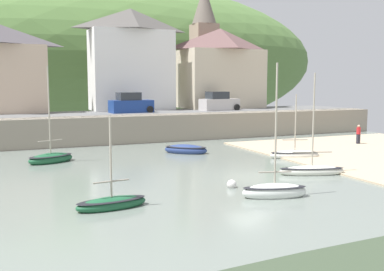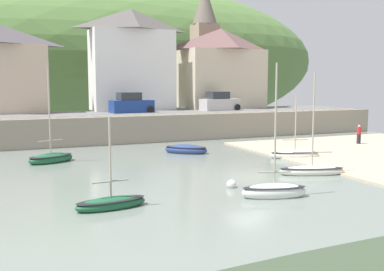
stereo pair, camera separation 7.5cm
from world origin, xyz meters
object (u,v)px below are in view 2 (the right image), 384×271
church_with_spire (205,44)px  sailboat_blue_trim (295,154)px  waterfront_building_right (221,68)px  parked_car_near_slipway (131,104)px  mooring_buoy (231,185)px  waterfront_building_centre (132,59)px  fishing_boat_green (274,191)px  motorboat_with_cabin (186,150)px  person_on_slipway (359,133)px  dinghy_open_wooden (312,170)px  sailboat_tall_mast (51,158)px  sailboat_white_hull (111,203)px  parked_car_by_wall (219,103)px  waterfront_building_left (1,68)px

church_with_spire → sailboat_blue_trim: bearing=-100.0°
waterfront_building_right → parked_car_near_slipway: 13.28m
sailboat_blue_trim → mooring_buoy: bearing=-126.3°
waterfront_building_centre → fishing_boat_green: bearing=-93.1°
motorboat_with_cabin → person_on_slipway: bearing=33.6°
motorboat_with_cabin → dinghy_open_wooden: bearing=-30.9°
parked_car_near_slipway → person_on_slipway: (16.35, -12.89, -2.22)m
fishing_boat_green → motorboat_with_cabin: bearing=100.2°
mooring_buoy → sailboat_tall_mast: bearing=124.5°
church_with_spire → fishing_boat_green: (-11.90, -33.59, -9.64)m
waterfront_building_centre → sailboat_white_hull: size_ratio=2.62×
waterfront_building_right → parked_car_by_wall: bearing=-118.0°
waterfront_building_centre → motorboat_with_cabin: size_ratio=3.09×
waterfront_building_centre → person_on_slipway: (14.95, -17.39, -6.80)m
parked_car_near_slipway → waterfront_building_centre: bearing=67.0°
waterfront_building_centre → dinghy_open_wooden: size_ratio=1.77×
waterfront_building_right → mooring_buoy: waterfront_building_right is taller
sailboat_blue_trim → parked_car_near_slipway: (-7.32, 16.32, 2.95)m
waterfront_building_left → motorboat_with_cabin: size_ratio=2.49×
fishing_boat_green → parked_car_by_wall: fishing_boat_green is taller
church_with_spire → parked_car_by_wall: (-2.20, -8.50, -6.76)m
church_with_spire → person_on_slipway: 23.66m
mooring_buoy → motorboat_with_cabin: bearing=79.2°
person_on_slipway → church_with_spire: bearing=102.2°
dinghy_open_wooden → mooring_buoy: bearing=-151.2°
sailboat_tall_mast → sailboat_white_hull: sailboat_tall_mast is taller
parked_car_by_wall → mooring_buoy: (-10.59, -22.57, -3.06)m
waterfront_building_left → church_with_spire: 23.72m
waterfront_building_centre → fishing_boat_green: waterfront_building_centre is taller
fishing_boat_green → mooring_buoy: 2.68m
mooring_buoy → dinghy_open_wooden: bearing=10.0°
parked_car_near_slipway → fishing_boat_green: bearing=-96.1°
dinghy_open_wooden → church_with_spire: bearing=95.7°
sailboat_blue_trim → motorboat_with_cabin: bearing=158.0°
dinghy_open_wooden → waterfront_building_centre: bearing=116.1°
waterfront_building_centre → mooring_buoy: 28.23m
sailboat_blue_trim → motorboat_with_cabin: size_ratio=1.36×
parked_car_near_slipway → sailboat_tall_mast: bearing=-132.9°
waterfront_building_left → waterfront_building_right: waterfront_building_right is taller
parked_car_near_slipway → waterfront_building_right: bearing=15.1°
waterfront_building_centre → parked_car_by_wall: waterfront_building_centre is taller
dinghy_open_wooden → sailboat_white_hull: bearing=-150.1°
waterfront_building_right → waterfront_building_left: bearing=180.0°
sailboat_blue_trim → fishing_boat_green: size_ratio=0.73×
sailboat_blue_trim → dinghy_open_wooden: bearing=-99.4°
waterfront_building_right → parked_car_by_wall: size_ratio=2.18×
motorboat_with_cabin → waterfront_building_left: bearing=168.2°
parked_car_near_slipway → parked_car_by_wall: bearing=-5.6°
dinghy_open_wooden → mooring_buoy: 5.88m
dinghy_open_wooden → motorboat_with_cabin: size_ratio=1.75×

